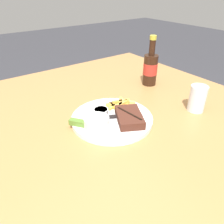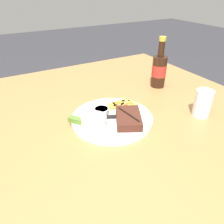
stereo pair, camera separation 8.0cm
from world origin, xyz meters
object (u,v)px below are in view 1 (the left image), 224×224
object	(u,v)px
pickle_spear	(80,123)
steak_portion	(129,117)
dinner_plate	(112,119)
fork_utensil	(111,106)
drinking_glass	(197,98)
knife_utensil	(122,116)
coleslaw_cup	(97,123)
dipping_sauce_cup	(101,112)
beer_bottle	(150,68)

from	to	relation	value
pickle_spear	steak_portion	bearing A→B (deg)	64.33
steak_portion	pickle_spear	xyz separation A→B (m)	(-0.08, -0.16, -0.00)
dinner_plate	steak_portion	size ratio (longest dim) A/B	1.88
fork_utensil	drinking_glass	size ratio (longest dim) A/B	1.13
knife_utensil	drinking_glass	size ratio (longest dim) A/B	1.48
dinner_plate	pickle_spear	size ratio (longest dim) A/B	4.02
coleslaw_cup	knife_utensil	world-z (taller)	coleslaw_cup
dinner_plate	dipping_sauce_cup	size ratio (longest dim) A/B	5.41
dinner_plate	dipping_sauce_cup	distance (m)	0.05
steak_portion	knife_utensil	xyz separation A→B (m)	(-0.03, -0.01, -0.01)
coleslaw_cup	beer_bottle	size ratio (longest dim) A/B	0.35
dipping_sauce_cup	drinking_glass	xyz separation A→B (m)	(0.17, 0.34, 0.02)
coleslaw_cup	pickle_spear	distance (m)	0.07
dipping_sauce_cup	dinner_plate	bearing A→B (deg)	36.93
pickle_spear	beer_bottle	world-z (taller)	beer_bottle
dinner_plate	pickle_spear	bearing A→B (deg)	-98.98
pickle_spear	drinking_glass	world-z (taller)	drinking_glass
steak_portion	drinking_glass	distance (m)	0.29
fork_utensil	steak_portion	bearing A→B (deg)	28.95
knife_utensil	steak_portion	bearing A→B (deg)	-54.29
steak_portion	pickle_spear	bearing A→B (deg)	-115.67
dinner_plate	fork_utensil	xyz separation A→B (m)	(-0.07, 0.04, 0.01)
pickle_spear	drinking_glass	xyz separation A→B (m)	(0.15, 0.44, 0.02)
dinner_plate	dipping_sauce_cup	bearing A→B (deg)	-143.07
coleslaw_cup	fork_utensil	bearing A→B (deg)	128.01
fork_utensil	knife_utensil	size ratio (longest dim) A/B	0.77
coleslaw_cup	knife_utensil	distance (m)	0.12
coleslaw_cup	dipping_sauce_cup	size ratio (longest dim) A/B	1.52
pickle_spear	knife_utensil	world-z (taller)	pickle_spear
dinner_plate	pickle_spear	world-z (taller)	pickle_spear
steak_portion	fork_utensil	world-z (taller)	steak_portion
coleslaw_cup	pickle_spear	world-z (taller)	coleslaw_cup
beer_bottle	dipping_sauce_cup	bearing A→B (deg)	-71.09
fork_utensil	beer_bottle	distance (m)	0.33
dinner_plate	knife_utensil	world-z (taller)	knife_utensil
dinner_plate	drinking_glass	world-z (taller)	drinking_glass
fork_utensil	drinking_glass	bearing A→B (deg)	86.42
dipping_sauce_cup	drinking_glass	size ratio (longest dim) A/B	0.53
coleslaw_cup	drinking_glass	bearing A→B (deg)	76.55
knife_utensil	drinking_glass	xyz separation A→B (m)	(0.11, 0.29, 0.03)
fork_utensil	coleslaw_cup	bearing A→B (deg)	-19.30
dinner_plate	drinking_glass	xyz separation A→B (m)	(0.14, 0.32, 0.04)
beer_bottle	drinking_glass	world-z (taller)	beer_bottle
fork_utensil	drinking_glass	xyz separation A→B (m)	(0.20, 0.28, 0.03)
pickle_spear	fork_utensil	bearing A→B (deg)	105.80
steak_portion	knife_utensil	size ratio (longest dim) A/B	1.03
steak_portion	coleslaw_cup	size ratio (longest dim) A/B	1.89
steak_portion	beer_bottle	world-z (taller)	beer_bottle
pickle_spear	dinner_plate	bearing A→B (deg)	81.02
coleslaw_cup	fork_utensil	distance (m)	0.17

